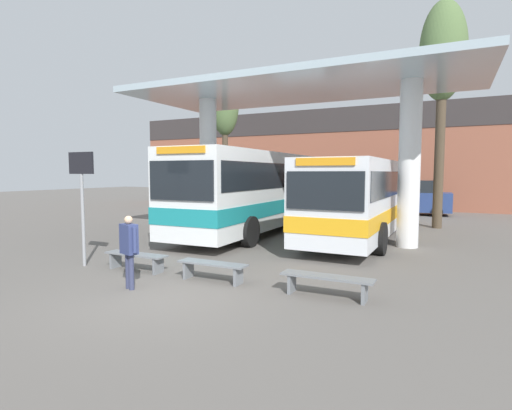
{
  "coord_description": "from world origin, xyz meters",
  "views": [
    {
      "loc": [
        5.48,
        -6.66,
        2.6
      ],
      "look_at": [
        0.0,
        4.47,
        1.6
      ],
      "focal_mm": 28.0,
      "sensor_mm": 36.0,
      "label": 1
    }
  ],
  "objects": [
    {
      "name": "ground_plane",
      "position": [
        0.0,
        0.0,
        0.0
      ],
      "size": [
        100.0,
        100.0,
        0.0
      ],
      "primitive_type": "plane",
      "color": "#605B56"
    },
    {
      "name": "townhouse_backdrop",
      "position": [
        0.0,
        22.97,
        4.31
      ],
      "size": [
        40.0,
        0.58,
        7.39
      ],
      "color": "brown",
      "rests_on": "ground_plane"
    },
    {
      "name": "station_canopy",
      "position": [
        0.0,
        8.13,
        5.13
      ],
      "size": [
        13.25,
        5.86,
        6.0
      ],
      "color": "silver",
      "rests_on": "ground_plane"
    },
    {
      "name": "transit_bus_left_bay",
      "position": [
        -2.2,
        9.31,
        1.92
      ],
      "size": [
        3.01,
        11.92,
        3.45
      ],
      "rotation": [
        0.0,
        0.0,
        3.16
      ],
      "color": "white",
      "rests_on": "ground_plane"
    },
    {
      "name": "transit_bus_center_bay",
      "position": [
        2.34,
        9.74,
        1.72
      ],
      "size": [
        2.8,
        11.2,
        3.05
      ],
      "rotation": [
        0.0,
        0.0,
        3.13
      ],
      "color": "silver",
      "rests_on": "ground_plane"
    },
    {
      "name": "waiting_bench_near_pillar",
      "position": [
        0.39,
        1.32,
        0.34
      ],
      "size": [
        1.76,
        0.44,
        0.46
      ],
      "color": "slate",
      "rests_on": "ground_plane"
    },
    {
      "name": "waiting_bench_mid_platform",
      "position": [
        3.2,
        1.32,
        0.35
      ],
      "size": [
        1.95,
        0.44,
        0.46
      ],
      "color": "slate",
      "rests_on": "ground_plane"
    },
    {
      "name": "waiting_bench_far_platform",
      "position": [
        -2.01,
        1.32,
        0.35
      ],
      "size": [
        1.85,
        0.44,
        0.46
      ],
      "color": "slate",
      "rests_on": "ground_plane"
    },
    {
      "name": "info_sign_platform",
      "position": [
        -3.7,
        1.1,
        2.25
      ],
      "size": [
        0.9,
        0.09,
        3.17
      ],
      "color": "gray",
      "rests_on": "ground_plane"
    },
    {
      "name": "pedestrian_waiting",
      "position": [
        -0.94,
        -0.03,
        1.01
      ],
      "size": [
        0.6,
        0.36,
        1.65
      ],
      "rotation": [
        0.0,
        0.0,
        -0.32
      ],
      "color": "#333856",
      "rests_on": "ground_plane"
    },
    {
      "name": "poplar_tree_behind_left",
      "position": [
        -8.25,
        16.56,
        6.85
      ],
      "size": [
        1.85,
        1.85,
        9.13
      ],
      "color": "#473A2B",
      "rests_on": "ground_plane"
    },
    {
      "name": "poplar_tree_behind_right",
      "position": [
        4.89,
        13.89,
        7.86
      ],
      "size": [
        2.06,
        2.06,
        10.43
      ],
      "color": "#473A2B",
      "rests_on": "ground_plane"
    },
    {
      "name": "parked_car_street",
      "position": [
        3.36,
        19.88,
        1.02
      ],
      "size": [
        4.39,
        2.18,
        2.14
      ],
      "rotation": [
        0.0,
        0.0,
        0.06
      ],
      "color": "navy",
      "rests_on": "ground_plane"
    }
  ]
}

